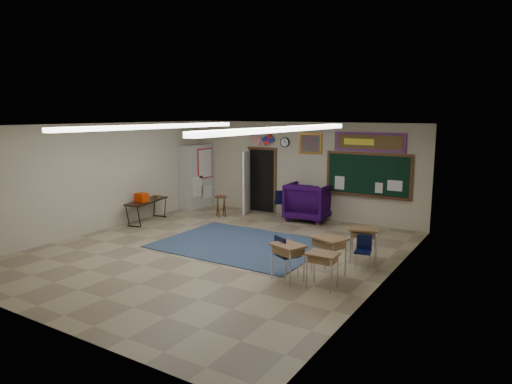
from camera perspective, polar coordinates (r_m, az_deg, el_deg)
The scene contains 25 objects.
floor at distance 11.06m, azimuth -5.06°, elevation -7.41°, with size 9.00×9.00×0.00m, color gray.
back_wall at distance 14.52m, azimuth 5.57°, elevation 2.78°, with size 8.00×0.04×3.00m, color #B8AE95.
front_wall at distance 7.69m, azimuth -25.84°, elevation -4.49°, with size 8.00×0.04×3.00m, color #B8AE95.
left_wall at distance 13.48m, azimuth -18.90°, elevation 1.75°, with size 0.04×9.00×3.00m, color #B8AE95.
right_wall at distance 8.93m, azimuth 15.79°, elevation -1.99°, with size 0.04×9.00×3.00m, color #B8AE95.
ceiling at distance 10.57m, azimuth -5.31°, elevation 8.32°, with size 8.00×9.00×0.04m, color beige.
area_rug at distance 11.57m, azimuth -1.87°, elevation -6.54°, with size 4.00×3.00×0.02m, color #2F3D59.
fluorescent_strips at distance 10.57m, azimuth -5.31°, elevation 7.99°, with size 3.86×6.00×0.10m, color white, non-canonical shape.
doorway at distance 15.17m, azimuth 0.20°, elevation 1.44°, with size 1.10×0.89×2.16m.
chalkboard at distance 13.67m, azimuth 13.79°, elevation 1.95°, with size 2.55×0.14×1.30m.
bulletin_board at distance 13.58m, azimuth 13.97°, elevation 6.08°, with size 2.10×0.05×0.55m.
framed_art_print at distance 14.26m, azimuth 6.83°, elevation 6.06°, with size 0.75×0.05×0.65m.
wall_clock at distance 14.66m, azimuth 3.63°, elevation 6.21°, with size 0.32×0.05×0.32m.
wall_flags at distance 15.05m, azimuth 0.72°, elevation 6.82°, with size 1.16×0.06×0.70m, color red, non-canonical shape.
storage_cabinet at distance 16.04m, azimuth -7.49°, elevation 1.96°, with size 0.59×1.25×2.20m.
wingback_armchair at distance 14.14m, azimuth 6.67°, elevation -1.18°, with size 1.25×1.29×1.17m, color #1D0533.
student_chair_reading at distance 14.57m, azimuth 3.12°, elevation -1.39°, with size 0.44×0.44×0.88m, color black, non-canonical shape.
student_chair_desk_a at distance 9.34m, azimuth 3.96°, elevation -7.97°, with size 0.42×0.42×0.84m, color black, non-canonical shape.
student_chair_desk_b at distance 10.01m, azimuth 13.22°, elevation -7.38°, with size 0.35×0.35×0.71m, color black, non-canonical shape.
student_desk_front_left at distance 9.47m, azimuth 9.07°, elevation -7.66°, with size 0.79×0.69×0.80m.
student_desk_front_right at distance 10.48m, azimuth 13.31°, elevation -6.19°, with size 0.73×0.61×0.76m.
student_desk_back_left at distance 9.06m, azimuth 4.00°, elevation -8.55°, with size 0.75×0.65×0.75m.
student_desk_back_right at distance 8.79m, azimuth 8.29°, elevation -9.43°, with size 0.58×0.44×0.69m.
folding_table at distance 14.28m, azimuth -13.48°, elevation -2.20°, with size 0.84×1.67×0.91m.
wooden_stool at distance 14.58m, azimuth -4.39°, elevation -1.77°, with size 0.38×0.38×0.67m.
Camera 1 is at (6.38, -8.43, 3.27)m, focal length 32.00 mm.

